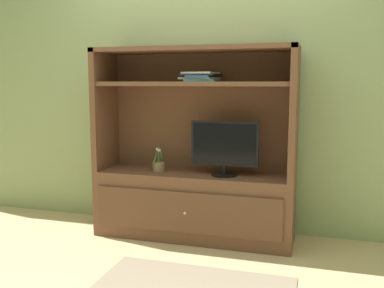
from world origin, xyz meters
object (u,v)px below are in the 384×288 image
(tv_monitor, at_px, (224,147))
(potted_plant, at_px, (159,166))
(media_console, at_px, (194,179))
(magazine_stack, at_px, (201,77))

(tv_monitor, xyz_separation_m, potted_plant, (-0.58, 0.02, -0.19))
(media_console, distance_m, magazine_stack, 0.86)
(potted_plant, bearing_deg, magazine_stack, 4.24)
(potted_plant, height_order, magazine_stack, magazine_stack)
(media_console, xyz_separation_m, magazine_stack, (0.06, -0.01, 0.86))
(tv_monitor, bearing_deg, potted_plant, 178.32)
(tv_monitor, relative_size, potted_plant, 2.50)
(media_console, bearing_deg, potted_plant, -173.77)
(media_console, bearing_deg, tv_monitor, -10.50)
(potted_plant, relative_size, magazine_stack, 0.65)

